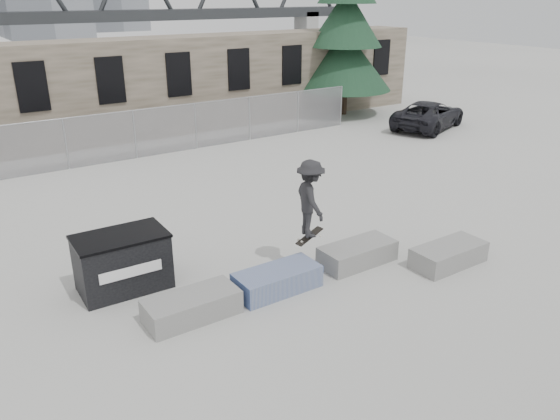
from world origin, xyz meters
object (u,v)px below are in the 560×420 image
(planter_center_right, at_px, (357,253))
(skateboarder, at_px, (310,199))
(planter_center_left, at_px, (277,279))
(dumpster, at_px, (123,262))
(planter_far_left, at_px, (192,306))
(suv, at_px, (429,115))
(spruce_tree, at_px, (346,29))
(planter_offset, at_px, (449,254))

(planter_center_right, bearing_deg, skateboarder, 160.60)
(planter_center_left, relative_size, dumpster, 0.96)
(planter_far_left, xyz_separation_m, suv, (17.51, 9.26, 0.41))
(planter_center_right, height_order, skateboarder, skateboarder)
(planter_center_right, xyz_separation_m, suv, (12.92, 9.31, 0.41))
(planter_far_left, bearing_deg, spruce_tree, 41.76)
(planter_center_right, height_order, suv, suv)
(suv, distance_m, skateboarder, 16.74)
(planter_center_left, relative_size, spruce_tree, 0.17)
(planter_far_left, relative_size, dumpster, 0.96)
(planter_far_left, xyz_separation_m, spruce_tree, (16.18, 14.44, 4.31))
(planter_offset, relative_size, dumpster, 0.96)
(planter_center_right, xyz_separation_m, spruce_tree, (11.59, 14.49, 4.31))
(suv, height_order, skateboarder, skateboarder)
(planter_center_right, bearing_deg, planter_offset, -35.56)
(spruce_tree, relative_size, skateboarder, 5.57)
(planter_far_left, bearing_deg, planter_offset, -12.08)
(dumpster, xyz_separation_m, suv, (18.28, 7.25, 0.01))
(suv, bearing_deg, skateboarder, 102.48)
(planter_far_left, bearing_deg, skateboarder, 6.50)
(planter_center_left, height_order, planter_center_right, same)
(planter_far_left, height_order, suv, suv)
(planter_far_left, xyz_separation_m, planter_center_right, (4.59, -0.04, 0.00))
(skateboarder, bearing_deg, planter_offset, -104.75)
(planter_offset, bearing_deg, suv, 43.95)
(planter_center_left, xyz_separation_m, skateboarder, (1.24, 0.43, 1.59))
(suv, bearing_deg, planter_center_left, 101.55)
(planter_far_left, distance_m, planter_center_left, 2.14)
(planter_far_left, relative_size, planter_center_right, 1.00)
(skateboarder, bearing_deg, planter_far_left, 111.52)
(planter_far_left, relative_size, spruce_tree, 0.17)
(spruce_tree, xyz_separation_m, skateboarder, (-12.81, -14.06, -2.72))
(planter_center_right, bearing_deg, dumpster, 158.97)
(planter_far_left, distance_m, skateboarder, 3.75)
(planter_center_left, bearing_deg, dumpster, 144.59)
(dumpster, relative_size, spruce_tree, 0.18)
(planter_offset, bearing_deg, planter_center_left, 162.87)
(dumpster, bearing_deg, planter_center_right, -19.58)
(dumpster, relative_size, suv, 0.42)
(spruce_tree, bearing_deg, skateboarder, -132.33)
(planter_center_left, height_order, planter_offset, same)
(suv, xyz_separation_m, skateboarder, (-14.14, -8.88, 1.18))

